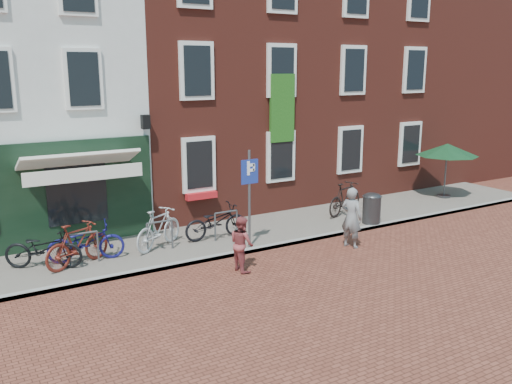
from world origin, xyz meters
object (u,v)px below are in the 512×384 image
parking_sign (249,186)px  bicycle_1 (77,244)px  bicycle_3 (159,228)px  litter_bin (372,207)px  woman (351,218)px  bicycle_4 (216,222)px  bicycle_2 (86,242)px  bicycle_5 (345,198)px  boy (242,244)px  parasol (447,147)px  bicycle_0 (43,249)px

parking_sign → bicycle_1: bearing=168.1°
parking_sign → bicycle_3: parking_sign is taller
litter_bin → woman: woman is taller
bicycle_3 → bicycle_4: bicycle_3 is taller
bicycle_2 → bicycle_5: size_ratio=1.03×
bicycle_2 → bicycle_4: size_ratio=1.00×
woman → boy: woman is taller
boy → bicycle_1: (-3.45, 2.13, -0.04)m
bicycle_3 → bicycle_5: bearing=-119.7°
boy → parasol: bearing=-77.9°
parking_sign → bicycle_3: 2.73m
bicycle_1 → boy: bearing=-145.1°
parking_sign → woman: 2.99m
boy → bicycle_3: 2.69m
parking_sign → bicycle_2: bearing=164.1°
woman → parasol: bearing=-89.5°
bicycle_5 → bicycle_0: bearing=72.9°
woman → bicycle_3: woman is taller
parasol → bicycle_3: size_ratio=1.24×
parasol → bicycle_1: size_ratio=1.24×
parking_sign → bicycle_4: (-0.45, 1.15, -1.22)m
parking_sign → boy: 1.89m
bicycle_2 → bicycle_5: bicycle_5 is taller
parking_sign → bicycle_1: 4.62m
bicycle_3 → bicycle_5: (6.58, 0.11, 0.00)m
bicycle_1 → bicycle_2: (0.26, 0.24, -0.05)m
woman → bicycle_5: woman is taller
litter_bin → boy: (-5.39, -1.26, 0.05)m
bicycle_4 → bicycle_1: bearing=94.4°
bicycle_2 → bicycle_3: 1.95m
bicycle_2 → bicycle_5: 8.53m
parking_sign → bicycle_5: bearing=16.3°
bicycle_0 → bicycle_3: (2.97, 0.01, 0.05)m
parking_sign → bicycle_5: size_ratio=1.46×
parasol → bicycle_4: (-9.73, -0.17, -1.40)m
bicycle_0 → litter_bin: bearing=-66.2°
litter_bin → bicycle_3: size_ratio=0.57×
woman → bicycle_2: woman is taller
litter_bin → woman: 2.29m
parking_sign → litter_bin: bearing=0.8°
bicycle_4 → bicycle_5: bearing=-87.2°
bicycle_1 → bicycle_5: (8.79, 0.37, 0.00)m
woman → bicycle_2: 7.08m
parking_sign → bicycle_3: (-2.16, 1.18, -1.17)m
bicycle_1 → bicycle_3: same height
litter_bin → parking_sign: (-4.47, -0.06, 1.18)m
parasol → bicycle_4: size_ratio=1.20×
litter_bin → bicycle_0: (-9.61, 1.12, -0.04)m
bicycle_2 → bicycle_3: size_ratio=1.03×
bicycle_4 → bicycle_5: bicycle_5 is taller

